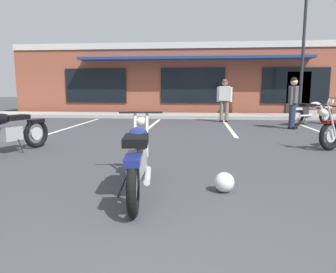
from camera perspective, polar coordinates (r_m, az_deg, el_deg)
The scene contains 11 objects.
ground_plane at distance 5.83m, azimuth 2.39°, elevation -4.36°, with size 80.00×80.00×0.00m, color #3D3D42.
sidewalk_kerb at distance 14.50m, azimuth 4.32°, elevation 3.78°, with size 22.00×1.80×0.14m, color #A8A59E.
brick_storefront_building at distance 18.37m, azimuth 4.66°, elevation 10.13°, with size 18.37×6.17×3.54m.
painted_stall_lines at distance 10.92m, azimuth 3.89°, elevation 1.80°, with size 8.18×4.80×0.01m.
motorcycle_foreground_classic at distance 3.98m, azimuth -5.49°, elevation -3.76°, with size 0.71×2.10×0.98m.
motorcycle_black_cruiser at distance 7.13m, azimuth -27.32°, elevation 0.85°, with size 1.03×2.02×0.98m.
motorcycle_blue_standard at distance 12.63m, azimuth 24.72°, elevation 4.05°, with size 1.90×1.29×0.98m.
person_in_black_shirt at distance 11.03m, azimuth 21.75°, elevation 6.21°, with size 0.41×0.57×1.68m.
person_in_shorts_foreground at distance 12.54m, azimuth 10.20°, elevation 6.93°, with size 0.61×0.35×1.68m.
helmet_on_pavement at distance 4.13m, azimuth 10.16°, elevation -8.15°, with size 0.26×0.26×0.26m.
parking_lot_lamp_post at distance 14.00m, azimuth 23.56°, elevation 16.10°, with size 0.24×0.76×5.08m.
Camera 1 is at (0.31, -1.52, 1.32)m, focal length 33.61 mm.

